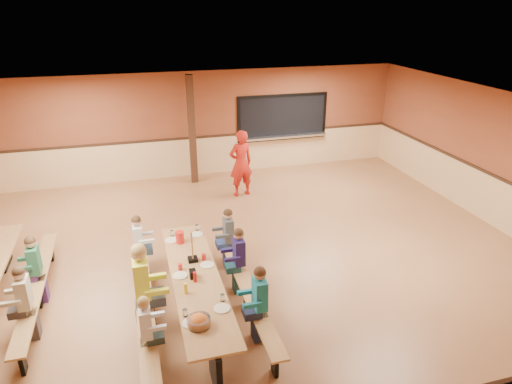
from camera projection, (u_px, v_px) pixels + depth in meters
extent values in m
plane|color=brown|center=(238.00, 258.00, 9.16)|extent=(12.00, 12.00, 0.00)
cube|color=brown|center=(196.00, 125.00, 13.01)|extent=(12.00, 0.04, 3.00)
cube|color=brown|center=(501.00, 161.00, 10.07)|extent=(0.04, 10.00, 3.00)
cube|color=white|center=(235.00, 110.00, 7.99)|extent=(12.00, 10.00, 0.04)
cube|color=black|center=(283.00, 117.00, 13.61)|extent=(2.60, 0.06, 1.20)
cube|color=silver|center=(283.00, 137.00, 13.75)|extent=(2.70, 0.28, 0.06)
cube|color=#331C11|center=(192.00, 131.00, 12.43)|extent=(0.18, 0.18, 3.00)
cube|color=#A27240|center=(196.00, 278.00, 7.21)|extent=(0.75, 3.60, 0.04)
cube|color=black|center=(215.00, 366.00, 5.98)|extent=(0.08, 0.60, 0.70)
cube|color=black|center=(184.00, 251.00, 8.73)|extent=(0.08, 0.60, 0.70)
cube|color=#A27240|center=(144.00, 302.00, 7.12)|extent=(0.26, 3.60, 0.04)
cube|color=black|center=(146.00, 314.00, 7.21)|extent=(0.06, 0.18, 0.41)
cube|color=#A27240|center=(246.00, 285.00, 7.53)|extent=(0.26, 3.60, 0.04)
cube|color=black|center=(246.00, 297.00, 7.62)|extent=(0.06, 0.18, 0.41)
cube|color=black|center=(4.00, 250.00, 8.76)|extent=(0.08, 0.60, 0.70)
cube|color=#A27240|center=(37.00, 284.00, 7.56)|extent=(0.26, 3.60, 0.04)
cube|color=black|center=(39.00, 295.00, 7.65)|extent=(0.06, 0.18, 0.41)
imported|color=#B01D14|center=(241.00, 163.00, 11.80)|extent=(0.71, 0.54, 1.76)
cylinder|color=red|center=(180.00, 237.00, 8.19)|extent=(0.16, 0.16, 0.22)
cube|color=black|center=(193.00, 274.00, 7.17)|extent=(0.10, 0.14, 0.13)
cylinder|color=yellow|center=(186.00, 288.00, 6.78)|extent=(0.06, 0.06, 0.17)
cylinder|color=#B2140F|center=(195.00, 277.00, 7.06)|extent=(0.06, 0.06, 0.17)
cube|color=black|center=(193.00, 259.00, 7.64)|extent=(0.16, 0.16, 0.06)
cube|color=#A27240|center=(192.00, 245.00, 7.54)|extent=(0.02, 0.09, 0.50)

